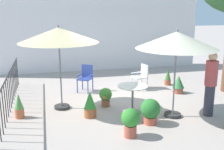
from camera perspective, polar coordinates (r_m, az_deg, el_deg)
ground_plane at (r=8.71m, az=0.35°, el=-5.11°), size 60.00×60.00×0.00m
villa_facade at (r=12.48m, az=-4.64°, el=11.81°), size 10.34×0.30×4.75m
terrace_railing at (r=8.33m, az=-20.59°, el=-2.06°), size 0.03×5.28×1.01m
patio_umbrella_0 at (r=7.64m, az=-11.06°, el=8.07°), size 2.20×2.20×2.38m
patio_umbrella_1 at (r=7.11m, az=13.34°, el=6.95°), size 2.08×2.08×2.32m
cafe_table_0 at (r=7.51m, az=4.31°, el=-3.93°), size 0.82×0.82×0.78m
patio_chair_0 at (r=9.77m, az=6.10°, el=0.01°), size 0.56×0.53×0.87m
patio_chair_1 at (r=9.45m, az=-5.47°, el=-0.26°), size 0.61×0.61×0.92m
potted_plant_0 at (r=10.43m, az=11.56°, el=-0.46°), size 0.24×0.24×0.62m
potted_plant_1 at (r=8.04m, az=-1.34°, el=-4.37°), size 0.38×0.38×0.56m
potted_plant_3 at (r=6.92m, az=8.00°, el=-7.28°), size 0.50×0.50×0.65m
potted_plant_4 at (r=9.53m, az=13.66°, el=-1.82°), size 0.40×0.40×0.60m
potted_plant_5 at (r=7.29m, az=-4.61°, el=-6.12°), size 0.32×0.32×0.73m
potted_plant_6 at (r=6.20m, az=3.86°, el=-9.45°), size 0.42×0.42×0.67m
potted_plant_7 at (r=7.63m, az=-18.82°, el=-6.15°), size 0.24×0.24×0.67m
standing_person at (r=7.67m, az=19.86°, el=-1.64°), size 0.45×0.45×1.73m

